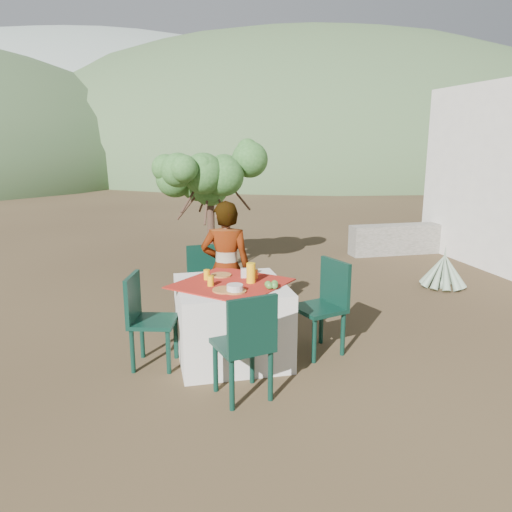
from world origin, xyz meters
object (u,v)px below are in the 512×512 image
at_px(chair_right, 325,302).
at_px(shrub_tree, 213,183).
at_px(table, 231,321).
at_px(chair_left, 145,316).
at_px(chair_far, 206,279).
at_px(agave, 444,271).
at_px(chair_near, 246,342).
at_px(juice_pitcher, 251,273).
at_px(person, 226,269).

distance_m(chair_right, shrub_tree, 3.45).
relative_size(table, chair_right, 1.39).
relative_size(table, chair_left, 1.47).
bearing_deg(chair_left, chair_far, -16.47).
bearing_deg(chair_far, shrub_tree, 74.76).
distance_m(shrub_tree, agave, 3.67).
relative_size(chair_near, juice_pitcher, 4.81).
height_order(chair_left, person, person).
bearing_deg(chair_left, shrub_tree, -3.67).
bearing_deg(agave, shrub_tree, 153.64).
bearing_deg(shrub_tree, person, -95.43).
bearing_deg(juice_pitcher, shrub_tree, 87.94).
height_order(chair_left, agave, chair_left).
bearing_deg(person, chair_right, 156.25).
relative_size(chair_far, chair_right, 0.94).
distance_m(chair_far, person, 0.59).
xyz_separation_m(chair_near, juice_pitcher, (0.22, 0.81, 0.35)).
relative_size(chair_far, juice_pitcher, 4.59).
bearing_deg(chair_right, agave, 107.87).
relative_size(chair_far, shrub_tree, 0.48).
xyz_separation_m(chair_near, chair_left, (-0.78, 0.85, -0.02)).
xyz_separation_m(chair_right, shrub_tree, (-0.64, 3.27, 0.92)).
relative_size(chair_far, chair_near, 0.96).
height_order(person, juice_pitcher, person).
distance_m(chair_near, juice_pitcher, 0.91).
xyz_separation_m(table, juice_pitcher, (0.19, -0.04, 0.48)).
bearing_deg(table, chair_left, 179.75).
bearing_deg(chair_far, agave, 4.22).
height_order(shrub_tree, juice_pitcher, shrub_tree).
relative_size(chair_near, agave, 1.31).
xyz_separation_m(person, agave, (3.35, 1.02, -0.50)).
bearing_deg(chair_near, juice_pitcher, -118.36).
distance_m(chair_far, agave, 3.56).
bearing_deg(shrub_tree, juice_pitcher, -92.06).
height_order(chair_far, shrub_tree, shrub_tree).
distance_m(chair_far, shrub_tree, 2.31).
bearing_deg(juice_pitcher, person, 100.68).
distance_m(chair_near, shrub_tree, 4.17).
distance_m(table, chair_near, 0.86).
height_order(chair_far, chair_right, chair_right).
distance_m(chair_right, person, 1.15).
relative_size(person, juice_pitcher, 7.69).
bearing_deg(chair_right, shrub_tree, 173.99).
bearing_deg(person, shrub_tree, -80.64).
distance_m(chair_far, juice_pitcher, 1.27).
height_order(person, agave, person).
bearing_deg(agave, chair_right, -145.11).
height_order(chair_far, agave, chair_far).
distance_m(agave, juice_pitcher, 3.70).
distance_m(table, agave, 3.80).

